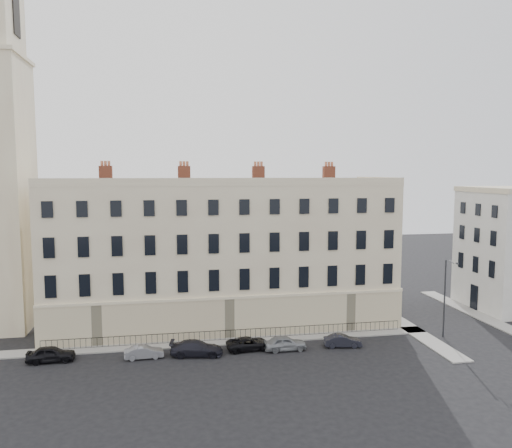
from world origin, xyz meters
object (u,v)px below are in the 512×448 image
object	(u,v)px
car_a	(51,354)
car_b	(144,352)
car_e	(285,343)
car_f	(343,341)
car_c	(197,348)
car_d	(249,344)
streetlamp	(446,295)

from	to	relation	value
car_a	car_b	bearing A→B (deg)	-96.09
car_e	car_f	size ratio (longest dim) A/B	1.13
car_c	car_d	bearing A→B (deg)	-74.28
car_c	car_e	distance (m)	8.11
car_e	streetlamp	bearing A→B (deg)	-88.51
car_a	car_d	size ratio (longest dim) A/B	0.96
car_b	car_c	world-z (taller)	car_c
car_a	car_b	xyz separation A→B (m)	(7.89, -0.62, -0.13)
car_a	streetlamp	distance (m)	37.19
car_c	car_e	xyz separation A→B (m)	(8.11, -0.10, -0.01)
car_c	car_f	xyz separation A→B (m)	(13.63, -0.20, -0.10)
streetlamp	car_a	bearing A→B (deg)	-163.80
car_b	car_f	distance (m)	18.24
car_e	streetlamp	size ratio (longest dim) A/B	0.51
car_b	car_e	bearing A→B (deg)	-95.27
car_b	streetlamp	bearing A→B (deg)	-93.21
car_e	streetlamp	xyz separation A→B (m)	(16.42, 0.71, 3.65)
car_c	streetlamp	bearing A→B (deg)	-80.18
car_a	streetlamp	world-z (taller)	streetlamp
car_d	car_a	bearing A→B (deg)	84.42
car_a	car_f	size ratio (longest dim) A/B	1.15
streetlamp	car_e	bearing A→B (deg)	-161.06
car_c	car_f	world-z (taller)	car_c
car_b	streetlamp	xyz separation A→B (m)	(29.13, 0.46, 3.76)
car_b	car_f	world-z (taller)	car_f
car_a	car_f	xyz separation A→B (m)	(26.12, -0.99, -0.11)
car_e	car_f	distance (m)	5.53
car_d	car_f	distance (m)	8.82
car_a	car_e	size ratio (longest dim) A/B	1.02
car_c	car_a	bearing A→B (deg)	94.78
car_f	streetlamp	bearing A→B (deg)	-77.01
car_d	car_e	xyz separation A→B (m)	(3.26, -0.72, 0.09)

